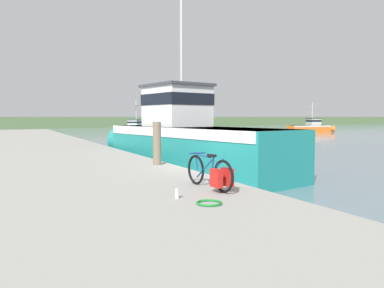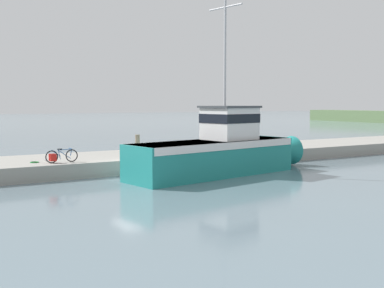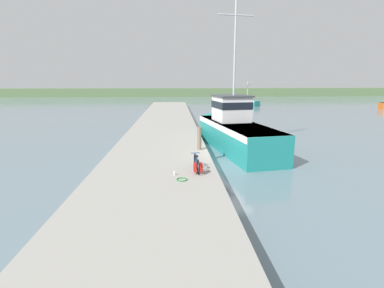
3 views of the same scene
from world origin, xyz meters
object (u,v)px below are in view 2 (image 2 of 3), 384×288
fishing_boat_main (221,150)px  mooring_post (138,147)px  bicycle_touring (59,156)px  water_bottle_by_bike (46,160)px

fishing_boat_main → mooring_post: bearing=-136.3°
bicycle_touring → water_bottle_by_bike: bicycle_touring is taller
bicycle_touring → water_bottle_by_bike: bearing=-160.3°
bicycle_touring → mooring_post: (0.47, 4.48, 0.35)m
mooring_post → bicycle_touring: bearing=-96.0°
mooring_post → fishing_boat_main: bearing=53.4°
bicycle_touring → water_bottle_by_bike: size_ratio=9.60×
bicycle_touring → fishing_boat_main: bearing=64.8°
fishing_boat_main → water_bottle_by_bike: fishing_boat_main is taller
fishing_boat_main → mooring_post: fishing_boat_main is taller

